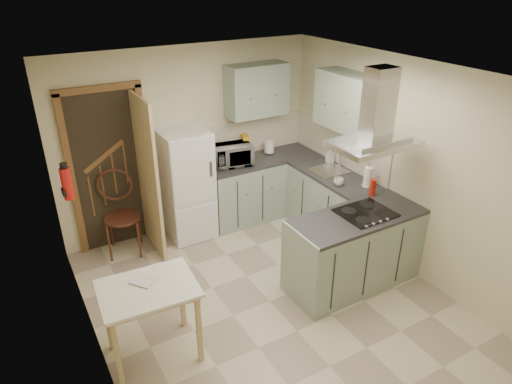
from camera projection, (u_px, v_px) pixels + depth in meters
floor at (270, 301)px, 5.09m from camera, size 4.20×4.20×0.00m
ceiling at (273, 76)px, 3.98m from camera, size 4.20×4.20×0.00m
back_wall at (190, 140)px, 6.17m from camera, size 3.60×0.00×3.60m
left_wall at (85, 253)px, 3.73m from camera, size 0.00×4.20×4.20m
right_wall at (402, 167)px, 5.35m from camera, size 0.00×4.20×4.20m
doorway at (110, 171)px, 5.74m from camera, size 1.10×0.12×2.10m
fridge at (187, 185)px, 6.07m from camera, size 0.60×0.60×1.50m
counter_back at (244, 191)px, 6.59m from camera, size 1.08×0.60×0.90m
counter_right at (319, 196)px, 6.44m from camera, size 0.60×1.95×0.90m
splashback at (252, 135)px, 6.63m from camera, size 1.68×0.02×0.50m
wall_cabinet_back at (257, 90)px, 6.19m from camera, size 0.85×0.35×0.70m
wall_cabinet_right at (347, 102)px, 5.66m from camera, size 0.35×0.90×0.70m
peninsula at (355, 250)px, 5.22m from camera, size 1.55×0.65×0.90m
hob at (365, 213)px, 5.06m from camera, size 0.58×0.50×0.01m
extractor_hood at (374, 144)px, 4.70m from camera, size 0.90×0.55×0.10m
sink at (329, 171)px, 6.10m from camera, size 0.45×0.40×0.01m
fire_extinguisher at (67, 184)px, 4.34m from camera, size 0.10×0.10×0.32m
drop_leaf_table at (152, 322)px, 4.23m from camera, size 0.90×0.70×0.80m
bentwood_chair at (122, 218)px, 5.76m from camera, size 0.57×0.57×1.02m
microwave at (233, 155)px, 6.23m from camera, size 0.57×0.43×0.29m
kettle at (269, 147)px, 6.63m from camera, size 0.16×0.16×0.21m
cereal_box at (245, 147)px, 6.47m from camera, size 0.16×0.24×0.33m
soap_bottle at (330, 155)px, 6.33m from camera, size 0.09×0.10×0.20m
paper_towel at (368, 177)px, 5.62m from camera, size 0.13×0.13×0.27m
cup at (339, 182)px, 5.68m from camera, size 0.16×0.16×0.10m
red_bottle at (373, 187)px, 5.41m from camera, size 0.09×0.09×0.21m
book at (138, 283)px, 4.03m from camera, size 0.25×0.26×0.09m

